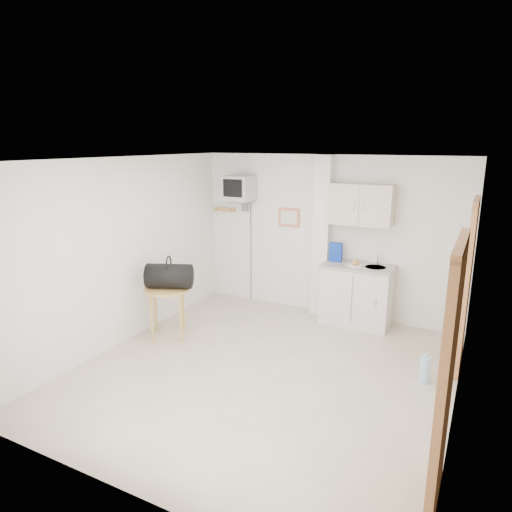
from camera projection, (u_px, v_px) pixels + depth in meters
The scene contains 7 objects.
ground at pixel (264, 371), 5.50m from camera, with size 4.50×4.50×0.00m, color #BBA993.
room_envelope at pixel (287, 247), 5.09m from camera, with size 4.24×4.54×2.55m.
kitchenette at pixel (358, 272), 6.77m from camera, with size 1.03×0.58×2.10m.
crt_television at pixel (239, 189), 7.41m from camera, with size 0.44×0.45×2.15m.
round_table at pixel (167, 295), 6.33m from camera, with size 0.64×0.64×0.72m.
duffel_bag at pixel (169, 276), 6.27m from camera, with size 0.70×0.55×0.46m.
water_bottle at pixel (425, 369), 5.20m from camera, with size 0.12×0.12×0.36m.
Camera 1 is at (2.20, -4.48, 2.69)m, focal length 32.00 mm.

